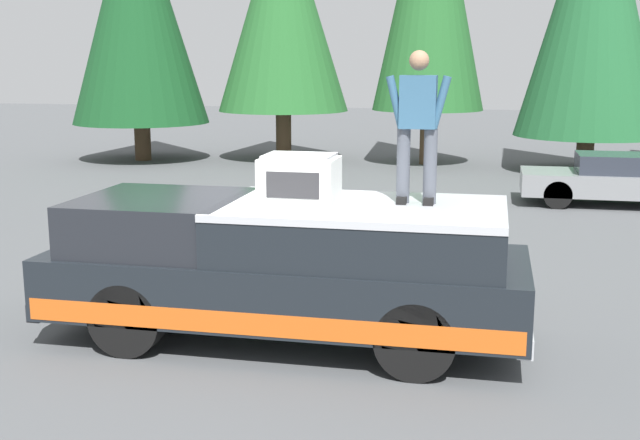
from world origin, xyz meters
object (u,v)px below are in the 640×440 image
(person_on_truck_bed, at_px, (418,123))
(parked_car_grey, at_px, (616,180))
(compressor_unit, at_px, (300,180))
(pickup_truck, at_px, (286,268))

(person_on_truck_bed, relative_size, parked_car_grey, 0.41)
(parked_car_grey, bearing_deg, person_on_truck_bed, 160.23)
(compressor_unit, relative_size, parked_car_grey, 0.20)
(pickup_truck, bearing_deg, person_on_truck_bed, -81.25)
(compressor_unit, distance_m, person_on_truck_bed, 1.45)
(compressor_unit, height_order, parked_car_grey, compressor_unit)
(person_on_truck_bed, bearing_deg, parked_car_grey, -19.77)
(pickup_truck, distance_m, person_on_truck_bed, 2.24)
(compressor_unit, bearing_deg, pickup_truck, 61.00)
(pickup_truck, height_order, parked_car_grey, pickup_truck)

